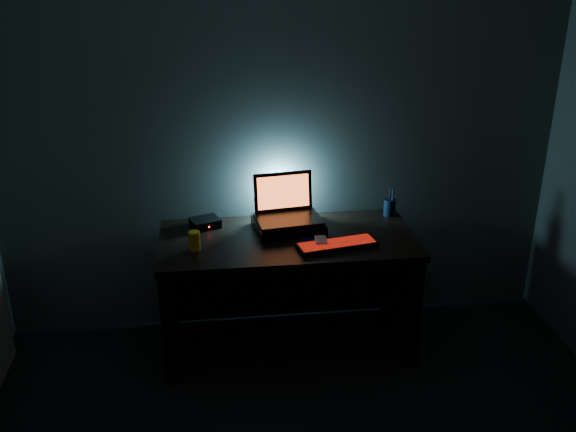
# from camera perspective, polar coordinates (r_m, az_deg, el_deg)

# --- Properties ---
(room) EXTENTS (3.50, 4.00, 2.50)m
(room) POSITION_cam_1_polar(r_m,az_deg,el_deg) (2.11, 5.42, -7.99)
(room) COLOR black
(room) RESTS_ON ground
(desk) EXTENTS (1.50, 0.70, 0.75)m
(desk) POSITION_cam_1_polar(r_m,az_deg,el_deg) (3.92, -0.13, -5.01)
(desk) COLOR black
(desk) RESTS_ON ground
(riser) EXTENTS (0.44, 0.35, 0.06)m
(riser) POSITION_cam_1_polar(r_m,az_deg,el_deg) (3.84, 0.04, -0.81)
(riser) COLOR black
(riser) RESTS_ON desk
(laptop) EXTENTS (0.41, 0.33, 0.26)m
(laptop) POSITION_cam_1_polar(r_m,az_deg,el_deg) (3.85, -0.15, 0.71)
(laptop) COLOR black
(laptop) RESTS_ON riser
(keyboard) EXTENTS (0.47, 0.23, 0.03)m
(keyboard) POSITION_cam_1_polar(r_m,az_deg,el_deg) (3.64, 4.37, -2.56)
(keyboard) COLOR black
(keyboard) RESTS_ON desk
(mousepad) EXTENTS (0.23, 0.21, 0.00)m
(mousepad) POSITION_cam_1_polar(r_m,az_deg,el_deg) (3.67, 2.93, -2.55)
(mousepad) COLOR #0B0B4D
(mousepad) RESTS_ON desk
(mouse) EXTENTS (0.07, 0.11, 0.03)m
(mouse) POSITION_cam_1_polar(r_m,az_deg,el_deg) (3.66, 2.93, -2.29)
(mouse) COLOR gray
(mouse) RESTS_ON mousepad
(pen_cup) EXTENTS (0.08, 0.08, 0.11)m
(pen_cup) POSITION_cam_1_polar(r_m,az_deg,el_deg) (4.09, 9.02, 0.76)
(pen_cup) COLOR black
(pen_cup) RESTS_ON desk
(juice_glass) EXTENTS (0.08, 0.08, 0.11)m
(juice_glass) POSITION_cam_1_polar(r_m,az_deg,el_deg) (3.62, -8.31, -2.20)
(juice_glass) COLOR gold
(juice_glass) RESTS_ON desk
(router) EXTENTS (0.20, 0.18, 0.06)m
(router) POSITION_cam_1_polar(r_m,az_deg,el_deg) (3.91, -7.38, -0.61)
(router) COLOR black
(router) RESTS_ON desk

